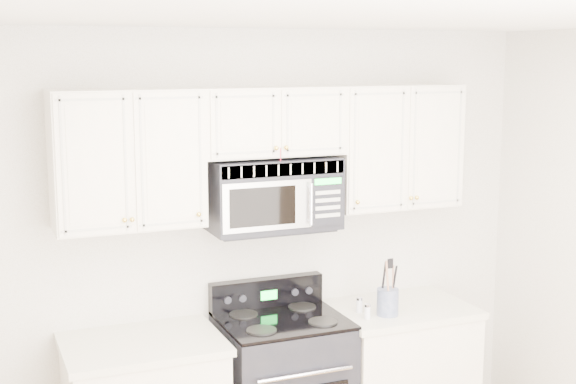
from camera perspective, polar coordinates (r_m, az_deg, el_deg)
room at (r=3.36m, az=8.59°, el=-10.35°), size 3.51×3.51×2.61m
base_cabinet_right at (r=5.21m, az=7.78°, el=-13.20°), size 0.86×0.65×0.92m
upper_cabinets at (r=4.62m, az=-1.35°, el=3.32°), size 2.44×0.37×0.75m
microwave at (r=4.63m, az=-1.10°, el=-0.11°), size 0.75×0.43×0.41m
utensil_crock at (r=4.84m, az=7.10°, el=-7.69°), size 0.13×0.13×0.34m
shaker_salt at (r=4.77m, az=5.67°, el=-8.45°), size 0.04×0.04×0.09m
shaker_pepper at (r=4.88m, az=5.10°, el=-8.00°), size 0.04×0.04×0.09m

